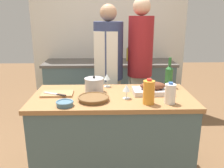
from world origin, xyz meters
The scene contains 18 objects.
kitchen_island centered at (0.00, 0.00, 0.44)m, with size 1.52×0.73×0.87m.
back_counter centered at (0.00, 1.54, 0.45)m, with size 2.04×0.60×0.90m.
back_wall centered at (0.00, 1.89, 1.27)m, with size 2.54×0.10×2.55m.
roasting_pan centered at (0.39, 0.05, 0.91)m, with size 0.39×0.23×0.12m.
wicker_basket centered at (-0.17, -0.14, 0.89)m, with size 0.28×0.28×0.04m.
cutting_board centered at (-0.53, 0.03, 0.88)m, with size 0.30×0.19×0.02m.
stock_pot centered at (-0.18, 0.11, 0.94)m, with size 0.19×0.19×0.16m.
mixing_bowl centered at (-0.41, -0.27, 0.89)m, with size 0.15×0.15×0.04m.
juice_jug centered at (0.30, -0.23, 0.97)m, with size 0.10×0.10×0.22m.
milk_jug centered at (0.49, -0.23, 0.96)m, with size 0.09×0.09×0.19m.
wine_bottle_green centered at (0.60, 0.27, 0.99)m, with size 0.08×0.08×0.31m.
wine_glass_left centered at (0.13, -0.09, 0.96)m, with size 0.07×0.07×0.13m.
wine_glass_right centered at (-0.05, 0.29, 0.97)m, with size 0.07×0.07×0.14m.
knife_chef centered at (-0.54, -0.01, 0.89)m, with size 0.23×0.14×0.01m.
condiment_bottle_tall centered at (0.30, 1.59, 1.00)m, with size 0.06×0.06×0.22m.
condiment_bottle_short centered at (0.60, 1.38, 0.97)m, with size 0.05×0.05×0.16m.
person_cook_aproned centered at (-0.03, 0.76, 0.96)m, with size 0.36×0.38×1.73m.
person_cook_guest centered at (0.37, 0.76, 1.02)m, with size 0.30×0.30×1.81m.
Camera 1 is at (-0.06, -2.13, 1.60)m, focal length 38.00 mm.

